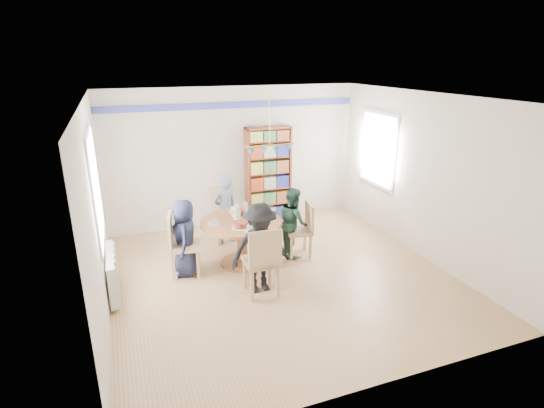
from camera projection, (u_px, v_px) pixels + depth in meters
name	position (u px, v px, depth m)	size (l,w,h in m)	color
ground	(281.00, 276.00, 6.56)	(5.00, 5.00, 0.00)	tan
room_shell	(246.00, 161.00, 6.70)	(5.00, 5.00, 5.00)	white
radiator	(112.00, 273.00, 5.92)	(0.12, 1.00, 0.60)	silver
dining_table	(242.00, 232.00, 6.79)	(1.30, 1.30, 0.75)	brown
chair_left	(179.00, 242.00, 6.43)	(0.53, 0.53, 1.01)	tan
chair_right	(303.00, 227.00, 7.12)	(0.46, 0.46, 0.92)	tan
chair_far	(224.00, 211.00, 7.73)	(0.45, 0.45, 0.99)	tan
chair_near	(263.00, 259.00, 5.84)	(0.48, 0.48, 1.04)	tan
person_left	(185.00, 238.00, 6.45)	(0.59, 0.39, 1.21)	#171B33
person_right	(293.00, 222.00, 7.12)	(0.57, 0.45, 1.18)	#1C382C
person_far	(225.00, 209.00, 7.56)	(0.46, 0.30, 1.27)	gray
person_near	(260.00, 248.00, 5.96)	(0.86, 0.49, 1.33)	black
bookshelf	(268.00, 176.00, 8.53)	(0.92, 0.28, 1.93)	brown
tableware	(239.00, 217.00, 6.72)	(1.07, 1.07, 0.28)	white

